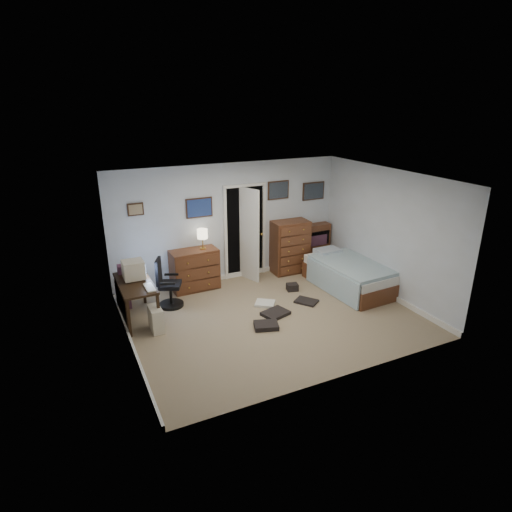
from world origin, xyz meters
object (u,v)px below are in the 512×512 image
at_px(office_chair, 167,288).
at_px(tall_dresser, 290,247).
at_px(low_dresser, 195,270).
at_px(computer_desk, 131,292).
at_px(bed, 348,275).

bearing_deg(office_chair, tall_dresser, 34.06).
relative_size(office_chair, low_dresser, 1.00).
relative_size(computer_desk, low_dresser, 1.30).
height_order(low_dresser, tall_dresser, tall_dresser).
height_order(computer_desk, low_dresser, low_dresser).
distance_m(office_chair, tall_dresser, 2.99).
height_order(office_chair, bed, office_chair).
xyz_separation_m(low_dresser, bed, (2.86, -1.33, -0.12)).
relative_size(computer_desk, tall_dresser, 1.04).
bearing_deg(computer_desk, tall_dresser, 11.41).
bearing_deg(bed, computer_desk, 170.08).
xyz_separation_m(computer_desk, tall_dresser, (3.63, 0.78, 0.05)).
height_order(low_dresser, bed, low_dresser).
bearing_deg(tall_dresser, computer_desk, -165.69).
distance_m(low_dresser, tall_dresser, 2.23).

